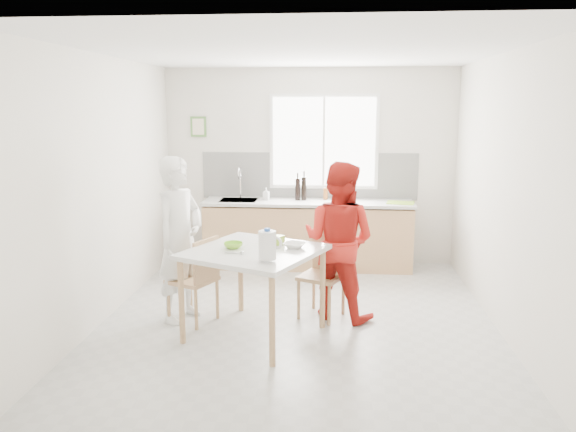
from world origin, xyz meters
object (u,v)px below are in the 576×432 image
at_px(bowl_green, 233,245).
at_px(milk_jug, 268,245).
at_px(wine_bottle_b, 298,189).
at_px(wine_bottle_a, 304,188).
at_px(chair_far, 324,270).
at_px(person_white, 180,239).
at_px(person_red, 339,241).
at_px(bowl_white, 294,245).
at_px(dining_table, 254,259).
at_px(chair_left, 198,276).

height_order(bowl_green, milk_jug, milk_jug).
bearing_deg(wine_bottle_b, milk_jug, -91.33).
distance_m(bowl_green, milk_jug, 0.58).
distance_m(milk_jug, wine_bottle_a, 2.87).
height_order(chair_far, person_white, person_white).
bearing_deg(chair_far, person_red, 12.73).
xyz_separation_m(chair_far, wine_bottle_b, (-0.41, 1.87, 0.58)).
xyz_separation_m(bowl_white, milk_jug, (-0.20, -0.49, 0.12)).
distance_m(dining_table, bowl_white, 0.41).
distance_m(chair_far, bowl_white, 0.69).
xyz_separation_m(chair_left, milk_jug, (0.80, -0.67, 0.51)).
distance_m(chair_left, wine_bottle_b, 2.42).
relative_size(chair_far, wine_bottle_b, 2.96).
bearing_deg(chair_far, chair_left, -141.64).
bearing_deg(person_white, dining_table, -90.00).
relative_size(person_white, bowl_white, 8.49).
distance_m(person_white, bowl_green, 0.70).
distance_m(dining_table, bowl_green, 0.24).
height_order(person_white, milk_jug, person_white).
height_order(person_white, wine_bottle_b, person_white).
bearing_deg(chair_far, milk_jug, -91.37).
relative_size(chair_far, person_white, 0.52).
relative_size(bowl_green, wine_bottle_b, 0.60).
distance_m(bowl_green, bowl_white, 0.58).
bearing_deg(dining_table, person_red, 35.39).
relative_size(chair_far, person_red, 0.54).
xyz_separation_m(person_red, wine_bottle_b, (-0.56, 1.90, 0.25)).
xyz_separation_m(chair_far, person_white, (-1.47, -0.23, 0.36)).
bearing_deg(bowl_green, chair_far, 33.26).
distance_m(wine_bottle_a, wine_bottle_b, 0.09).
distance_m(chair_left, chair_far, 1.32).
relative_size(chair_left, bowl_green, 4.94).
xyz_separation_m(dining_table, person_white, (-0.82, 0.37, 0.08)).
bearing_deg(chair_left, milk_jug, 74.54).
bearing_deg(bowl_green, person_white, 151.53).
height_order(dining_table, chair_far, chair_far).
relative_size(dining_table, bowl_green, 8.16).
height_order(person_red, bowl_green, person_red).
relative_size(dining_table, milk_jug, 5.36).
bearing_deg(bowl_white, chair_far, 60.61).
relative_size(person_white, person_red, 1.04).
xyz_separation_m(dining_table, bowl_white, (0.38, 0.10, 0.11)).
bearing_deg(wine_bottle_a, bowl_green, -102.41).
height_order(person_white, person_red, person_white).
bearing_deg(wine_bottle_a, wine_bottle_b, -177.99).
bearing_deg(bowl_white, wine_bottle_b, 93.14).
bearing_deg(person_red, chair_left, 35.81).
relative_size(chair_far, bowl_white, 4.44).
bearing_deg(dining_table, bowl_green, 169.68).
distance_m(chair_far, person_red, 0.36).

